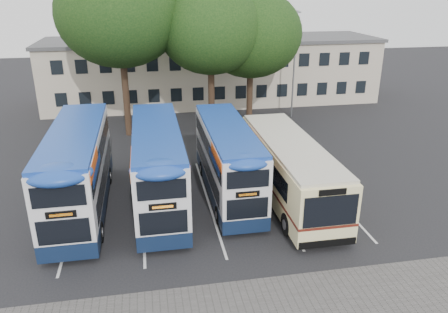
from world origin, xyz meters
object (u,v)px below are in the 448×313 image
at_px(tree_left, 119,14).
at_px(bus_dd_right, 227,157).
at_px(bus_dd_left, 78,167).
at_px(lamp_post, 295,59).
at_px(bus_dd_mid, 158,163).
at_px(tree_right, 251,34).
at_px(tree_mid, 211,30).
at_px(bus_single, 289,166).

height_order(tree_left, bus_dd_right, tree_left).
bearing_deg(bus_dd_left, lamp_post, 41.61).
bearing_deg(bus_dd_mid, tree_right, 58.22).
height_order(tree_mid, bus_dd_left, tree_mid).
bearing_deg(tree_mid, tree_right, 22.07).
distance_m(tree_mid, bus_single, 13.80).
bearing_deg(bus_single, bus_dd_mid, 175.81).
bearing_deg(bus_dd_mid, bus_dd_left, 179.10).
distance_m(tree_right, bus_dd_mid, 16.14).
bearing_deg(bus_dd_right, tree_mid, 85.67).
bearing_deg(lamp_post, tree_left, -169.92).
distance_m(tree_left, bus_single, 17.03).
height_order(tree_left, bus_dd_left, tree_left).
distance_m(lamp_post, tree_left, 14.99).
distance_m(bus_dd_left, bus_single, 11.08).
height_order(lamp_post, tree_right, tree_right).
xyz_separation_m(tree_right, bus_single, (-1.04, -13.55, -5.53)).
height_order(lamp_post, tree_mid, tree_mid).
distance_m(lamp_post, bus_dd_mid, 19.32).
relative_size(tree_mid, bus_single, 1.02).
bearing_deg(bus_single, bus_dd_right, 163.14).
xyz_separation_m(tree_left, tree_mid, (6.53, -0.43, -1.17)).
bearing_deg(tree_right, lamp_post, 20.19).
relative_size(tree_left, bus_single, 1.17).
bearing_deg(tree_right, bus_single, -94.40).
height_order(lamp_post, bus_dd_mid, lamp_post).
xyz_separation_m(tree_mid, bus_dd_right, (-0.85, -11.19, -5.73)).
height_order(tree_right, bus_single, tree_right).
xyz_separation_m(tree_left, bus_dd_right, (5.68, -11.61, -6.90)).
distance_m(tree_mid, bus_dd_mid, 13.74).
distance_m(tree_right, bus_dd_left, 18.42).
xyz_separation_m(tree_left, bus_single, (8.90, -12.59, -7.24)).
distance_m(tree_left, bus_dd_right, 14.66).
bearing_deg(bus_dd_right, tree_left, 116.08).
bearing_deg(bus_single, bus_dd_left, 177.00).
relative_size(bus_dd_right, bus_single, 0.87).
relative_size(tree_left, bus_dd_mid, 1.27).
height_order(tree_left, bus_dd_mid, tree_left).
height_order(lamp_post, tree_left, tree_left).
height_order(tree_right, bus_dd_right, tree_right).
xyz_separation_m(tree_mid, tree_right, (3.41, 1.38, -0.54)).
relative_size(lamp_post, bus_dd_right, 0.94).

